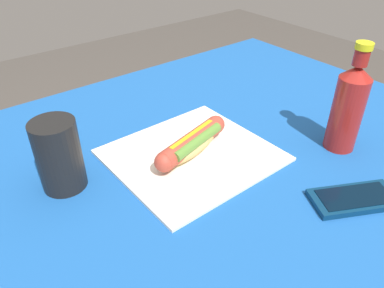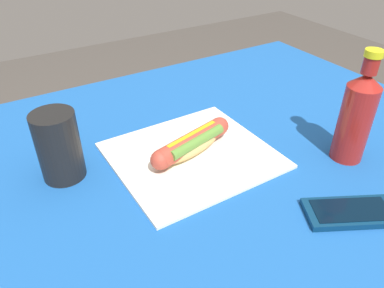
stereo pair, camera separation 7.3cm
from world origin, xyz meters
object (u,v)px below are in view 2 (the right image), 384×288
hot_dog (192,143)px  cell_phone (351,212)px  drinking_cup (59,146)px  soda_bottle (356,115)px

hot_dog → cell_phone: bearing=116.5°
drinking_cup → hot_dog: bearing=162.5°
cell_phone → drinking_cup: drinking_cup is taller
hot_dog → soda_bottle: size_ratio=0.90×
drinking_cup → soda_bottle: bearing=154.8°
hot_dog → drinking_cup: 0.25m
cell_phone → soda_bottle: 0.19m
cell_phone → drinking_cup: size_ratio=1.24×
hot_dog → cell_phone: size_ratio=1.22×
drinking_cup → cell_phone: bearing=136.8°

